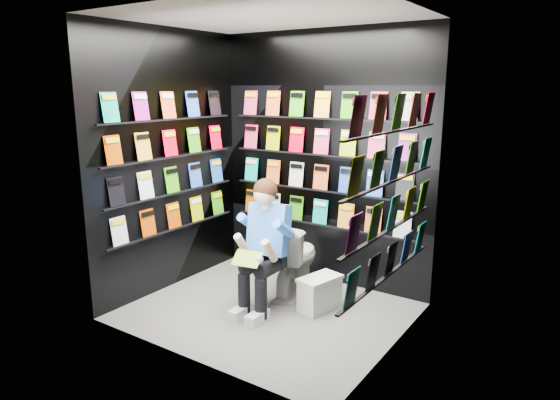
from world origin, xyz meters
The scene contains 14 objects.
floor centered at (0.00, 0.00, 0.00)m, with size 2.40×2.40×0.00m, color slate.
ceiling centered at (0.00, 0.00, 2.60)m, with size 2.40×2.40×0.00m, color white.
wall_back centered at (0.00, 1.00, 1.30)m, with size 2.40×0.04×2.60m, color black.
wall_front centered at (0.00, -1.00, 1.30)m, with size 2.40×0.04×2.60m, color black.
wall_left centered at (-1.20, 0.00, 1.30)m, with size 0.04×2.00×2.60m, color black.
wall_right centered at (1.20, 0.00, 1.30)m, with size 0.04×2.00×2.60m, color black.
comics_back centered at (0.00, 0.97, 1.31)m, with size 2.10×0.06×1.37m, color #ED0023, non-canonical shape.
comics_left centered at (-1.17, 0.00, 1.31)m, with size 0.06×1.70×1.37m, color #ED0023, non-canonical shape.
comics_right centered at (1.17, 0.00, 1.31)m, with size 0.06×1.70×1.37m, color #ED0023, non-canonical shape.
toilet centered at (-0.04, 0.49, 0.37)m, with size 0.42×0.75×0.73m, color white.
longbox centered at (0.38, 0.31, 0.15)m, with size 0.22×0.39×0.29m, color silver.
longbox_lid centered at (0.38, 0.31, 0.31)m, with size 0.23×0.41×0.03m, color silver.
reader centered at (-0.04, 0.11, 0.75)m, with size 0.49×0.71×1.31m, color blue, non-canonical shape.
held_comic centered at (-0.04, -0.24, 0.58)m, with size 0.25×0.01×0.17m, color #269421.
Camera 1 is at (2.49, -3.48, 2.04)m, focal length 32.00 mm.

